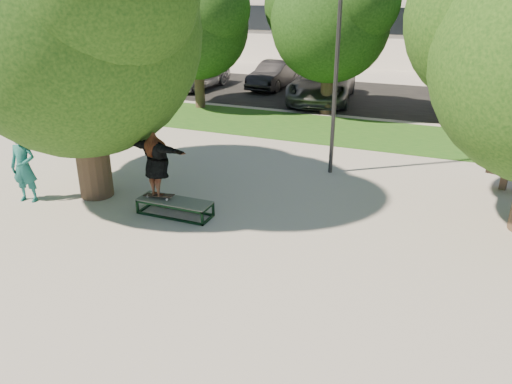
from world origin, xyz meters
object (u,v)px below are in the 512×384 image
at_px(lamppost, 337,63).
at_px(car_silver_a, 199,74).
at_px(bystander, 24,167).
at_px(grind_box, 175,208).
at_px(car_silver_b, 480,86).
at_px(tree_left, 74,16).
at_px(car_grey, 322,84).
at_px(car_dark, 274,75).

height_order(lamppost, car_silver_a, lamppost).
bearing_deg(bystander, grind_box, -2.71).
height_order(grind_box, car_silver_b, car_silver_b).
bearing_deg(lamppost, car_silver_a, 134.14).
relative_size(tree_left, car_grey, 1.21).
distance_m(grind_box, car_grey, 13.61).
relative_size(lamppost, car_dark, 1.44).
distance_m(lamppost, car_dark, 13.20).
bearing_deg(car_silver_a, tree_left, -68.27).
bearing_deg(car_silver_a, bystander, -74.04).
height_order(car_grey, car_silver_b, car_grey).
bearing_deg(tree_left, bystander, -141.37).
distance_m(car_dark, car_silver_b, 10.03).
relative_size(bystander, car_grey, 0.31).
bearing_deg(car_grey, bystander, -112.49).
bearing_deg(tree_left, car_dark, 92.63).
height_order(grind_box, bystander, bystander).
bearing_deg(lamppost, car_dark, 117.55).
bearing_deg(car_silver_b, car_silver_a, -177.56).
bearing_deg(bystander, car_dark, 75.72).
relative_size(lamppost, car_silver_b, 1.10).
bearing_deg(tree_left, grind_box, -8.22).
xyz_separation_m(tree_left, bystander, (-1.29, -1.03, -3.51)).
height_order(tree_left, car_grey, tree_left).
relative_size(car_silver_a, car_grey, 0.76).
distance_m(tree_left, car_dark, 15.87).
xyz_separation_m(grind_box, car_grey, (-0.11, 13.60, 0.63)).
distance_m(bystander, car_grey, 14.75).
bearing_deg(bystander, car_grey, 62.90).
xyz_separation_m(lamppost, car_dark, (-6.00, 11.50, -2.45)).
bearing_deg(tree_left, car_grey, 79.34).
height_order(tree_left, car_silver_a, tree_left).
bearing_deg(grind_box, bystander, -170.45).
bearing_deg(grind_box, car_dark, 101.84).
bearing_deg(tree_left, car_silver_a, 107.66).
bearing_deg(car_grey, lamppost, -80.91).
relative_size(car_silver_a, car_silver_b, 0.80).
bearing_deg(lamppost, car_silver_b, 70.70).
distance_m(car_grey, car_silver_b, 7.17).
bearing_deg(car_dark, tree_left, -83.58).
distance_m(grind_box, car_dark, 16.13).
distance_m(tree_left, bystander, 3.88).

